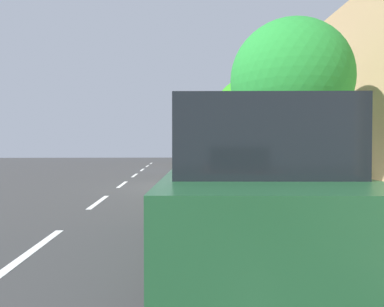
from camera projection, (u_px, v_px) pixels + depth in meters
The scene contains 15 objects.
ground at pixel (187, 187), 12.45m from camera, with size 67.67×67.67×0.00m, color #383838.
sidewalk at pixel (282, 184), 12.65m from camera, with size 4.02×42.29×0.14m, color #A8AC98.
curb_edge at pixel (228, 185), 12.53m from camera, with size 0.16×42.29×0.14m, color gray.
lane_stripe_centre at pixel (113, 191), 11.16m from camera, with size 0.14×40.00×0.01m.
lane_stripe_bike_edge at pixel (190, 187), 12.45m from camera, with size 0.12×42.29×0.01m, color white.
building_facade at pixel (340, 100), 12.71m from camera, with size 0.50×42.29×6.69m, color tan.
parked_suv_green_second at pixel (244, 185), 4.31m from camera, with size 2.21×4.82×1.99m.
parked_pickup_white_mid at pixel (190, 156), 21.72m from camera, with size 2.03×5.30×1.95m.
bicycle_at_curb at pixel (216, 177), 12.61m from camera, with size 1.27×1.21×0.72m.
cyclist_with_backpack at pixel (223, 161), 12.14m from camera, with size 0.55×0.52×1.63m.
street_tree_mid_block at pixel (290, 80), 9.64m from camera, with size 3.50×3.50×5.09m.
street_tree_far_end at pixel (249, 110), 15.00m from camera, with size 3.02×3.02×4.52m.
street_tree_corner at pixel (211, 117), 30.30m from camera, with size 3.33×3.33×5.68m.
pedestrian_on_phone at pixel (234, 154), 24.57m from camera, with size 0.24×0.62×1.56m.
fire_hydrant at pixel (356, 216), 4.52m from camera, with size 0.22×0.22×0.84m.
Camera 1 is at (-0.50, -12.41, 1.52)m, focal length 30.79 mm.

